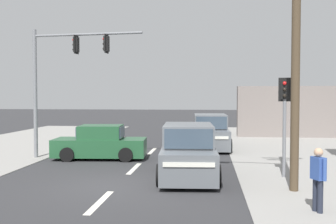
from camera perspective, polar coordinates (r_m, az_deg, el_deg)
name	(u,v)px	position (r m, az deg, el deg)	size (l,w,h in m)	color
ground_plane	(117,186)	(13.08, -7.44, -10.55)	(140.00, 140.00, 0.00)	#303033
lane_dash_near	(100,202)	(11.21, -9.87, -12.75)	(0.20, 2.40, 0.01)	silver
lane_dash_mid	(134,168)	(15.96, -4.93, -8.17)	(0.20, 2.40, 0.01)	silver
lane_dash_far	(152,151)	(20.83, -2.33, -5.69)	(0.20, 2.40, 0.01)	silver
utility_pole_foreground_right	(291,32)	(12.62, 17.42, 10.96)	(3.78, 0.58, 8.94)	#4C3D2B
traffic_signal_mast	(61,69)	(18.84, -15.33, 6.02)	(5.27, 0.65, 6.00)	slate
pedestal_signal_right_kerb	(285,110)	(14.49, 16.56, 0.28)	(0.43, 0.31, 3.56)	slate
shopfront_wall_far	(324,112)	(29.54, 21.70, 0.02)	(12.00, 1.00, 3.60)	gray
sedan_oncoming_near	(100,144)	(18.48, -9.80, -4.56)	(4.34, 2.13, 1.56)	#235633
suv_kerbside_parked	(188,153)	(14.13, 2.95, -5.92)	(2.26, 4.63, 1.90)	slate
suv_crossing_left	(210,133)	(21.76, 6.16, -3.02)	(2.21, 4.61, 1.90)	slate
pedestrian_at_kerb	(318,176)	(10.55, 20.96, -8.68)	(0.34, 0.52, 1.63)	#232838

